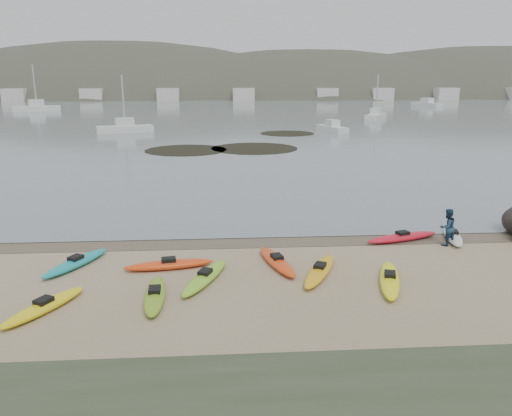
{
  "coord_description": "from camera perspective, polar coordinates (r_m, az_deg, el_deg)",
  "views": [
    {
      "loc": [
        -1.54,
        -22.52,
        7.42
      ],
      "look_at": [
        0.0,
        0.0,
        1.5
      ],
      "focal_mm": 35.0,
      "sensor_mm": 36.0,
      "label": 1
    }
  ],
  "objects": [
    {
      "name": "person_east",
      "position": [
        24.18,
        21.01,
        -2.06
      ],
      "size": [
        1.01,
        0.91,
        1.71
      ],
      "primitive_type": "imported",
      "rotation": [
        0.0,
        0.0,
        3.52
      ],
      "color": "navy",
      "rests_on": "ground"
    },
    {
      "name": "kelp_mats",
      "position": [
        57.1,
        -1.57,
        7.26
      ],
      "size": [
        20.62,
        23.22,
        0.04
      ],
      "color": "black",
      "rests_on": "water"
    },
    {
      "name": "water",
      "position": [
        322.61,
        -3.74,
        13.35
      ],
      "size": [
        1200.0,
        1200.0,
        0.0
      ],
      "primitive_type": "plane",
      "color": "slate",
      "rests_on": "ground"
    },
    {
      "name": "far_hills",
      "position": [
        221.55,
        6.83,
        8.55
      ],
      "size": [
        550.0,
        135.0,
        80.0
      ],
      "color": "#384235",
      "rests_on": "ground"
    },
    {
      "name": "wet_sand",
      "position": [
        23.47,
        0.05,
        -3.72
      ],
      "size": [
        60.0,
        60.0,
        0.0
      ],
      "primitive_type": "plane",
      "color": "brown",
      "rests_on": "ground"
    },
    {
      "name": "moored_boats",
      "position": [
        104.34,
        -2.71,
        10.94
      ],
      "size": [
        102.63,
        66.32,
        1.4
      ],
      "color": "silver",
      "rests_on": "ground"
    },
    {
      "name": "far_town",
      "position": [
        167.77,
        -1.37,
        12.85
      ],
      "size": [
        199.0,
        5.0,
        4.0
      ],
      "color": "beige",
      "rests_on": "ground"
    },
    {
      "name": "kayaks",
      "position": [
        19.56,
        -2.08,
        -7.07
      ],
      "size": [
        21.64,
        9.7,
        0.34
      ],
      "color": "#FFFA15",
      "rests_on": "ground"
    },
    {
      "name": "ground",
      "position": [
        23.76,
        -0.0,
        -3.5
      ],
      "size": [
        600.0,
        600.0,
        0.0
      ],
      "primitive_type": "plane",
      "color": "tan",
      "rests_on": "ground"
    }
  ]
}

